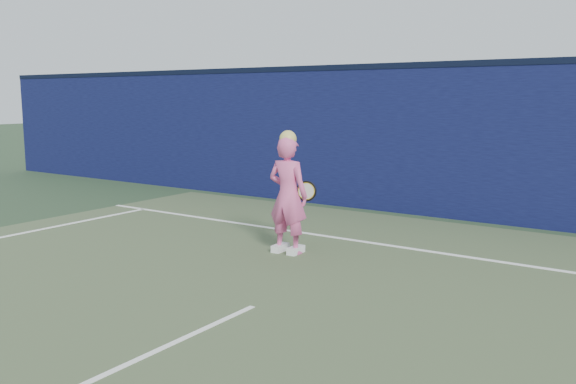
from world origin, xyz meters
The scene contains 6 objects.
ground centered at (0.00, 0.00, 0.00)m, with size 80.00×80.00×0.00m, color #284027.
backstop_wall centered at (0.00, 6.50, 1.25)m, with size 24.00×0.40×2.50m, color #0B0E34.
wall_cap centered at (0.00, 6.50, 2.55)m, with size 24.00×0.42×0.10m, color black.
player centered at (-0.90, 2.93, 0.77)m, with size 0.57×0.39×1.60m.
racket centered at (-0.92, 3.37, 0.76)m, with size 0.54×0.14×0.29m.
court_lines centered at (0.00, -0.33, 0.01)m, with size 11.00×12.04×0.01m.
Camera 1 is at (3.47, -3.48, 2.02)m, focal length 38.00 mm.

